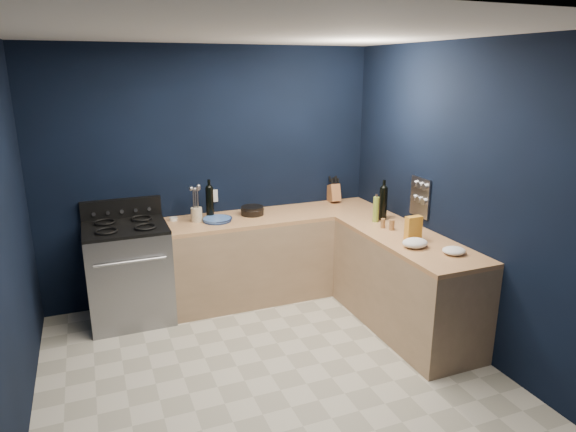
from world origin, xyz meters
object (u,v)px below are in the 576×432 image
gas_range (129,274)px  plate_stack (217,220)px  crouton_bag (413,228)px  knife_block (333,193)px  utensil_crock (197,215)px

gas_range → plate_stack: bearing=-1.0°
plate_stack → crouton_bag: size_ratio=1.29×
knife_block → crouton_bag: size_ratio=0.91×
plate_stack → utensil_crock: size_ratio=2.00×
gas_range → knife_block: bearing=6.3°
gas_range → knife_block: (2.31, 0.25, 0.54)m
gas_range → plate_stack: 0.99m
knife_block → crouton_bag: bearing=-82.4°
utensil_crock → knife_block: bearing=6.7°
utensil_crock → gas_range: bearing=-174.8°
gas_range → knife_block: knife_block is taller
plate_stack → crouton_bag: 1.91m
utensil_crock → knife_block: size_ratio=0.71×
gas_range → knife_block: 2.38m
plate_stack → knife_block: (1.43, 0.27, 0.08)m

